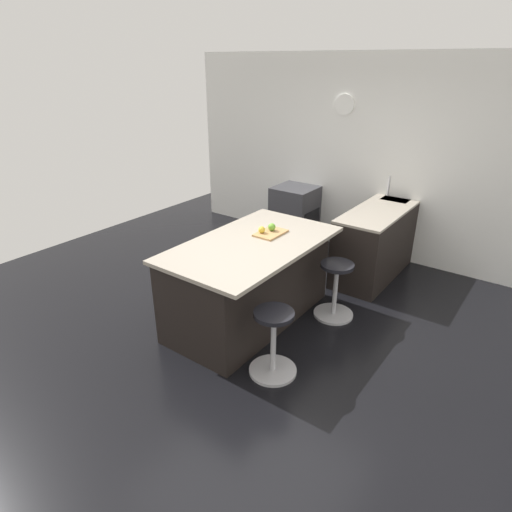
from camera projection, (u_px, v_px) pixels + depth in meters
ground_plane at (252, 322)px, 4.75m from camera, size 7.51×7.51×0.00m
interior_partition_left at (364, 157)px, 6.12m from camera, size 0.15×5.78×2.74m
sink_cabinet at (386, 234)px, 5.93m from camera, size 2.24×0.60×1.18m
oven_range at (295, 214)px, 6.73m from camera, size 0.60×0.61×0.87m
kitchen_island at (249, 281)px, 4.65m from camera, size 1.92×1.11×0.92m
stool_by_window at (335, 292)px, 4.76m from camera, size 0.44×0.44×0.64m
stool_middle at (273, 345)px, 3.88m from camera, size 0.44×0.44×0.64m
cutting_board at (271, 233)px, 4.65m from camera, size 0.36×0.24×0.02m
apple_green at (272, 227)px, 4.67m from camera, size 0.08×0.08×0.08m
apple_yellow at (262, 230)px, 4.61m from camera, size 0.07×0.07×0.07m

